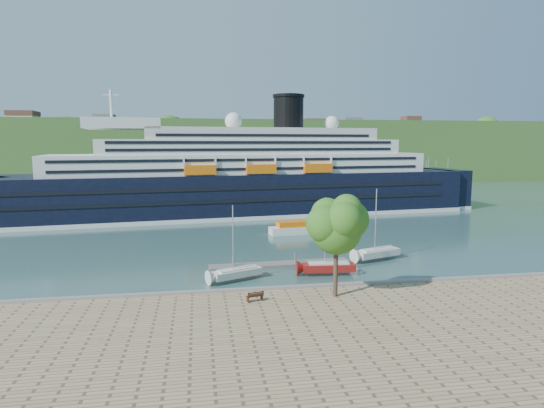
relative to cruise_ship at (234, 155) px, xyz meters
The scene contains 11 objects.
ground 55.55m from the cruise_ship, 87.65° to the right, with size 400.00×400.00×0.00m, color #284845.
far_hillside 91.08m from the cruise_ship, 88.60° to the left, with size 400.00×50.00×24.00m, color #3B5F26.
quay_coping 55.48m from the cruise_ship, 87.65° to the right, with size 220.00×0.50×0.30m, color slate.
cruise_ship is the anchor object (origin of this frame).
park_bench 58.40m from the cruise_ship, 92.70° to the right, with size 1.67×0.69×1.07m, color #422013, non-canonical shape.
promenade_tree 57.64m from the cruise_ship, 84.86° to the right, with size 6.45×6.45×10.68m, color #255A17, non-canonical shape.
floating_pontoon 44.08m from the cruise_ship, 86.70° to the right, with size 18.05×2.21×0.40m, color #67615B, non-canonical shape.
sailboat_white_near 48.17m from the cruise_ship, 94.27° to the right, with size 6.44×1.79×8.32m, color silver, non-canonical shape.
sailboat_red 48.16m from the cruise_ship, 80.91° to the right, with size 6.89×1.91×8.90m, color maroon, non-canonical shape.
sailboat_white_far 44.91m from the cruise_ship, 68.79° to the right, with size 7.12×1.98×9.20m, color silver, non-canonical shape.
tender_launch 26.45m from the cruise_ship, 69.79° to the right, with size 7.88×2.69×2.18m, color orange, non-canonical shape.
Camera 1 is at (-9.90, -43.73, 15.72)m, focal length 30.00 mm.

